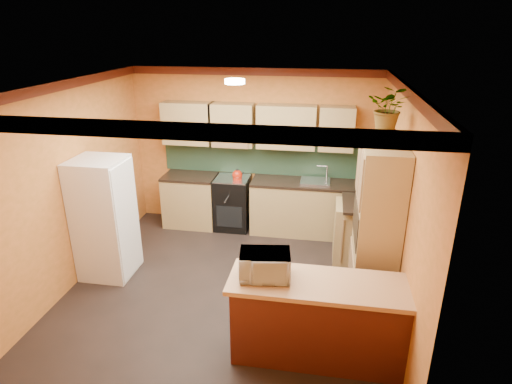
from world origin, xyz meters
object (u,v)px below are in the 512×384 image
microwave (265,265)px  fridge (104,218)px  base_cabinets_back (268,206)px  breakfast_bar (320,323)px  pantry (376,231)px  stove (233,203)px

microwave → fridge: bearing=145.5°
base_cabinets_back → microwave: 3.05m
microwave → breakfast_bar: bearing=-8.0°
fridge → pantry: 3.61m
pantry → microwave: (-1.19, -1.03, 0.02)m
base_cabinets_back → fridge: 2.72m
pantry → base_cabinets_back: bearing=129.0°
pantry → breakfast_bar: 1.34m
stove → pantry: 2.98m
microwave → stove: bearing=100.7°
base_cabinets_back → stove: 0.63m
breakfast_bar → base_cabinets_back: bearing=108.0°
stove → breakfast_bar: stove is taller
fridge → base_cabinets_back: bearing=40.8°
base_cabinets_back → pantry: 2.56m
base_cabinets_back → stove: (-0.62, -0.00, 0.02)m
fridge → breakfast_bar: 3.26m
breakfast_bar → microwave: (-0.59, 0.00, 0.63)m
base_cabinets_back → fridge: (-2.04, -1.76, 0.41)m
microwave → pantry: bearing=33.0°
base_cabinets_back → fridge: bearing=-139.2°
pantry → breakfast_bar: bearing=-120.1°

